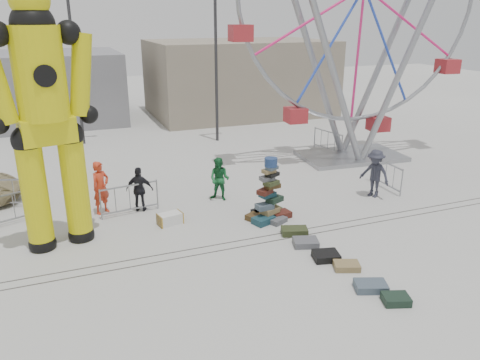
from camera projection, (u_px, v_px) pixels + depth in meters
name	position (u px, v px, depth m)	size (l,w,h in m)	color
ground	(263.00, 253.00, 13.67)	(90.00, 90.00, 0.00)	#9E9E99
track_line_near	(255.00, 244.00, 14.19)	(40.00, 0.04, 0.01)	#47443F
track_line_far	(250.00, 239.00, 14.54)	(40.00, 0.04, 0.01)	#47443F
building_right	(239.00, 77.00, 32.82)	(12.00, 8.00, 5.00)	gray
building_left	(40.00, 88.00, 30.22)	(10.00, 8.00, 4.40)	gray
lamp_post_right	(218.00, 58.00, 24.67)	(1.41, 0.25, 8.00)	#2D2D30
lamp_post_left	(76.00, 59.00, 24.03)	(1.41, 0.25, 8.00)	#2D2D30
suitcase_tower	(269.00, 202.00, 15.80)	(1.63, 1.41, 2.18)	#19404D
crash_test_dummy	(45.00, 111.00, 12.91)	(3.08, 1.35, 7.72)	black
ferris_wheel	(362.00, 11.00, 20.65)	(11.80, 3.25, 13.72)	gray
steamer_trunk	(170.00, 219.00, 15.54)	(0.80, 0.46, 0.37)	silver
row_case_0	(294.00, 231.00, 14.82)	(0.82, 0.49, 0.22)	#343E1F
row_case_1	(306.00, 242.00, 14.10)	(0.73, 0.57, 0.20)	#5A5C62
row_case_2	(326.00, 256.00, 13.30)	(0.72, 0.60, 0.21)	black
row_case_3	(347.00, 266.00, 12.79)	(0.69, 0.49, 0.18)	olive
row_case_4	(371.00, 286.00, 11.81)	(0.80, 0.53, 0.20)	#485867
row_case_5	(396.00, 299.00, 11.27)	(0.63, 0.49, 0.20)	#192E22
barricade_dummy_a	(0.00, 193.00, 16.77)	(2.00, 0.10, 1.10)	gray
barricade_dummy_c	(130.00, 199.00, 16.21)	(2.00, 0.10, 1.10)	gray
barricade_wheel_front	(386.00, 175.00, 18.70)	(2.00, 0.10, 1.10)	gray
barricade_wheel_back	(328.00, 141.00, 23.74)	(2.00, 0.10, 1.10)	gray
pedestrian_red	(101.00, 188.00, 16.19)	(0.69, 0.45, 1.88)	red
pedestrian_green	(220.00, 179.00, 17.41)	(0.79, 0.62, 1.63)	#175E2D
pedestrian_black	(140.00, 189.00, 16.40)	(0.95, 0.39, 1.62)	black
pedestrian_grey	(375.00, 173.00, 17.70)	(1.19, 0.69, 1.85)	#262833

